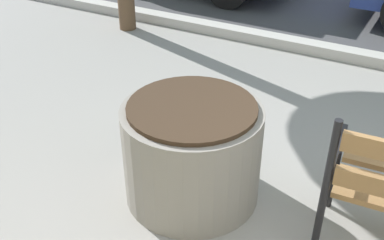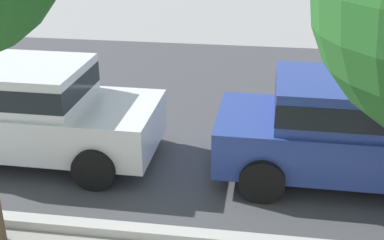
% 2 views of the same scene
% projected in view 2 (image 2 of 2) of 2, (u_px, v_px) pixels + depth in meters
% --- Properties ---
extents(street_surface, '(60.00, 9.00, 0.01)m').
position_uv_depth(street_surface, '(311.00, 108.00, 10.12)').
color(street_surface, '#424244').
rests_on(street_surface, ground).
extents(parked_car_white, '(4.12, 1.96, 1.56)m').
position_uv_depth(parked_car_white, '(26.00, 108.00, 7.94)').
color(parked_car_white, silver).
rests_on(parked_car_white, ground).
extents(parked_car_blue, '(4.12, 1.96, 1.56)m').
position_uv_depth(parked_car_blue, '(354.00, 127.00, 7.26)').
color(parked_car_blue, navy).
rests_on(parked_car_blue, ground).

